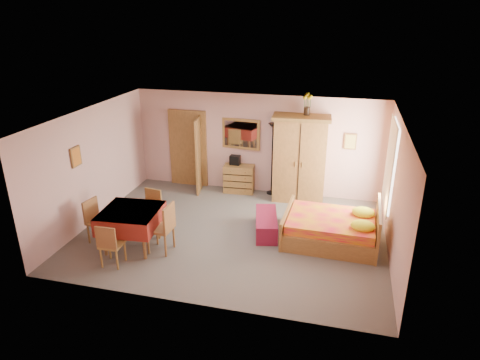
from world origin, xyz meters
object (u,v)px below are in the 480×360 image
(bed, at_px, (331,222))
(chest_of_drawers, at_px, (239,179))
(chair_east, at_px, (160,228))
(floor_lamp, at_px, (272,159))
(bench, at_px, (266,224))
(stereo, at_px, (235,160))
(wall_mirror, at_px, (241,134))
(sunflower_vase, at_px, (307,104))
(wardrobe, at_px, (300,159))
(chair_west, at_px, (99,221))
(dining_table, at_px, (132,228))
(chair_north, at_px, (149,211))
(chair_south, at_px, (112,244))

(bed, bearing_deg, chest_of_drawers, 142.35)
(chair_east, bearing_deg, floor_lamp, -22.50)
(bench, relative_size, chair_east, 1.18)
(chest_of_drawers, bearing_deg, stereo, 150.50)
(chest_of_drawers, height_order, wall_mirror, wall_mirror)
(sunflower_vase, bearing_deg, wardrobe, -131.85)
(wardrobe, xyz_separation_m, chair_west, (-3.76, -3.17, -0.63))
(wardrobe, height_order, dining_table, wardrobe)
(wardrobe, distance_m, chair_north, 3.90)
(wall_mirror, relative_size, bed, 0.53)
(floor_lamp, bearing_deg, stereo, -176.79)
(sunflower_vase, relative_size, chair_east, 0.51)
(wall_mirror, height_order, dining_table, wall_mirror)
(bed, bearing_deg, chair_east, -157.61)
(wardrobe, bearing_deg, bed, -68.61)
(floor_lamp, bearing_deg, bed, -52.82)
(wall_mirror, height_order, chair_south, wall_mirror)
(wardrobe, height_order, chair_north, wardrobe)
(bench, bearing_deg, dining_table, -153.52)
(stereo, relative_size, wardrobe, 0.12)
(wall_mirror, bearing_deg, chair_east, -97.55)
(bed, relative_size, dining_table, 1.72)
(chair_north, bearing_deg, chair_south, 96.70)
(chest_of_drawers, xyz_separation_m, stereo, (-0.12, 0.06, 0.50))
(dining_table, xyz_separation_m, chair_south, (-0.06, -0.70, 0.03))
(floor_lamp, distance_m, wardrobe, 0.77)
(chair_south, bearing_deg, floor_lamp, 58.67)
(bench, bearing_deg, floor_lamp, 97.38)
(bed, xyz_separation_m, chair_east, (-3.29, -1.23, 0.07))
(bench, bearing_deg, chair_east, -146.47)
(floor_lamp, xyz_separation_m, chair_south, (-2.32, -4.11, -0.51))
(floor_lamp, relative_size, bed, 0.98)
(wardrobe, height_order, chair_south, wardrobe)
(wardrobe, xyz_separation_m, sunflower_vase, (0.10, 0.11, 1.36))
(sunflower_vase, height_order, chair_east, sunflower_vase)
(wall_mirror, height_order, bench, wall_mirror)
(sunflower_vase, bearing_deg, dining_table, -132.98)
(dining_table, bearing_deg, chest_of_drawers, 66.91)
(sunflower_vase, distance_m, chair_west, 5.45)
(wardrobe, height_order, bench, wardrobe)
(bed, xyz_separation_m, bench, (-1.38, 0.03, -0.25))
(bed, bearing_deg, floor_lamp, 129.01)
(dining_table, relative_size, chair_west, 1.22)
(wall_mirror, relative_size, wardrobe, 0.47)
(bench, height_order, chair_east, chair_east)
(stereo, bearing_deg, chair_east, -101.08)
(stereo, distance_m, chair_north, 2.91)
(wall_mirror, distance_m, bench, 2.85)
(chair_south, bearing_deg, bench, 35.18)
(bed, bearing_deg, chair_south, -152.30)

